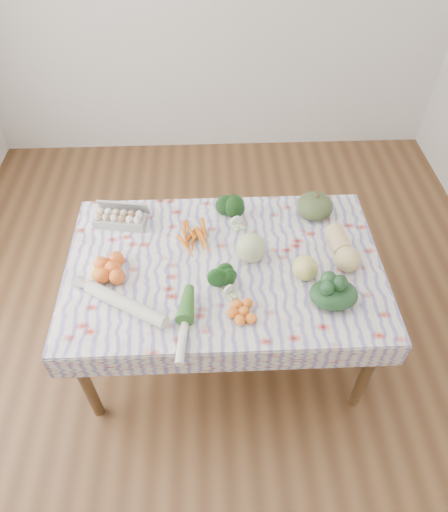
{
  "coord_description": "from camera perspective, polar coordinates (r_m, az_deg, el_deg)",
  "views": [
    {
      "loc": [
        -0.06,
        -1.59,
        2.55
      ],
      "look_at": [
        0.0,
        0.0,
        0.82
      ],
      "focal_mm": 32.0,
      "sensor_mm": 36.0,
      "label": 1
    }
  ],
  "objects": [
    {
      "name": "spinach_bag",
      "position": [
        2.26,
        13.55,
        -4.67
      ],
      "size": [
        0.25,
        0.21,
        0.1
      ],
      "primitive_type": "ellipsoid",
      "rotation": [
        0.0,
        0.0,
        0.11
      ],
      "color": "#17371B",
      "rests_on": "tablecloth"
    },
    {
      "name": "ground",
      "position": [
        3.01,
        0.0,
        -10.62
      ],
      "size": [
        4.5,
        4.5,
        0.0
      ],
      "primitive_type": "plane",
      "color": "brown",
      "rests_on": "ground"
    },
    {
      "name": "broccoli",
      "position": [
        2.25,
        -0.05,
        -3.22
      ],
      "size": [
        0.19,
        0.19,
        0.1
      ],
      "primitive_type": "ellipsoid",
      "rotation": [
        0.0,
        0.0,
        0.55
      ],
      "color": "#184B19",
      "rests_on": "tablecloth"
    },
    {
      "name": "tablecloth",
      "position": [
        2.4,
        0.0,
        -1.03
      ],
      "size": [
        1.66,
        1.06,
        0.01
      ],
      "primitive_type": "cube",
      "color": "silver",
      "rests_on": "dining_table"
    },
    {
      "name": "orange_cluster",
      "position": [
        2.38,
        -13.76,
        -1.48
      ],
      "size": [
        0.29,
        0.29,
        0.09
      ],
      "primitive_type": "cube",
      "rotation": [
        0.0,
        0.0,
        0.16
      ],
      "color": "orange",
      "rests_on": "tablecloth"
    },
    {
      "name": "mandarin_cluster",
      "position": [
        2.17,
        2.49,
        -6.88
      ],
      "size": [
        0.2,
        0.2,
        0.05
      ],
      "primitive_type": "cube",
      "rotation": [
        0.0,
        0.0,
        0.11
      ],
      "color": "orange",
      "rests_on": "tablecloth"
    },
    {
      "name": "leek",
      "position": [
        2.14,
        -4.96,
        -8.65
      ],
      "size": [
        0.09,
        0.4,
        0.04
      ],
      "primitive_type": "cylinder",
      "rotation": [
        1.57,
        0.0,
        -0.11
      ],
      "color": "white",
      "rests_on": "tablecloth"
    },
    {
      "name": "kabocha_squash",
      "position": [
        2.67,
        11.29,
        6.16
      ],
      "size": [
        0.22,
        0.22,
        0.14
      ],
      "primitive_type": "ellipsoid",
      "rotation": [
        0.0,
        0.0,
        0.06
      ],
      "color": "#44562C",
      "rests_on": "tablecloth"
    },
    {
      "name": "butternut_squash",
      "position": [
        2.46,
        14.66,
        1.08
      ],
      "size": [
        0.17,
        0.3,
        0.13
      ],
      "primitive_type": "ellipsoid",
      "rotation": [
        0.0,
        0.0,
        0.12
      ],
      "color": "#D6BB77",
      "rests_on": "tablecloth"
    },
    {
      "name": "kale_bunch",
      "position": [
        2.58,
        1.07,
        5.63
      ],
      "size": [
        0.21,
        0.19,
        0.14
      ],
      "primitive_type": "ellipsoid",
      "rotation": [
        0.0,
        0.0,
        0.37
      ],
      "color": "#153B14",
      "rests_on": "tablecloth"
    },
    {
      "name": "cabbage",
      "position": [
        2.37,
        3.39,
        1.03
      ],
      "size": [
        0.2,
        0.2,
        0.16
      ],
      "primitive_type": "sphere",
      "rotation": [
        0.0,
        0.0,
        0.29
      ],
      "color": "#AFBF82",
      "rests_on": "tablecloth"
    },
    {
      "name": "carrot_bunch",
      "position": [
        2.5,
        -3.67,
        2.17
      ],
      "size": [
        0.21,
        0.19,
        0.04
      ],
      "primitive_type": "cube",
      "rotation": [
        0.0,
        0.0,
        -0.01
      ],
      "color": "orange",
      "rests_on": "tablecloth"
    },
    {
      "name": "daikon",
      "position": [
        2.24,
        -12.24,
        -5.88
      ],
      "size": [
        0.44,
        0.3,
        0.07
      ],
      "primitive_type": "cylinder",
      "rotation": [
        1.57,
        0.0,
        1.04
      ],
      "color": "silver",
      "rests_on": "tablecloth"
    },
    {
      "name": "grapefruit",
      "position": [
        2.32,
        10.11,
        -1.5
      ],
      "size": [
        0.16,
        0.16,
        0.13
      ],
      "primitive_type": "sphere",
      "rotation": [
        0.0,
        0.0,
        -0.3
      ],
      "color": "#DAD16A",
      "rests_on": "tablecloth"
    },
    {
      "name": "dining_table",
      "position": [
        2.46,
        0.0,
        -2.23
      ],
      "size": [
        1.6,
        1.0,
        0.75
      ],
      "color": "brown",
      "rests_on": "ground"
    },
    {
      "name": "egg_carton",
      "position": [
        2.64,
        -12.91,
        4.46
      ],
      "size": [
        0.3,
        0.16,
        0.08
      ],
      "primitive_type": "cube",
      "rotation": [
        0.0,
        0.0,
        -0.15
      ],
      "color": "#A2A29D",
      "rests_on": "tablecloth"
    }
  ]
}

